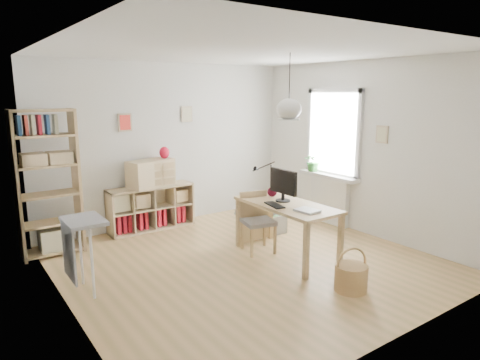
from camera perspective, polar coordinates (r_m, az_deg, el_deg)
ground at (r=5.79m, az=0.92°, el=-10.84°), size 4.50×4.50×0.00m
room_shell at (r=5.59m, az=6.53°, el=9.37°), size 4.50×4.50×4.50m
window_unit at (r=7.33m, az=12.38°, el=6.15°), size 0.07×1.16×1.46m
radiator at (r=7.49m, az=11.82°, el=-2.65°), size 0.10×0.80×0.80m
windowsill at (r=7.36m, az=11.70°, el=0.54°), size 0.22×1.20×0.06m
desk at (r=5.79m, az=6.23°, el=-4.03°), size 0.70×1.50×0.75m
cube_shelf at (r=7.20m, az=-12.02°, el=-4.07°), size 1.40×0.38×0.72m
tall_bookshelf at (r=6.32m, az=-24.39°, el=0.32°), size 0.80×0.38×2.00m
side_table at (r=5.04m, az=-20.76°, el=-6.98°), size 0.40×0.55×0.85m
chair at (r=6.05m, az=2.25°, el=-5.07°), size 0.50×0.50×0.84m
wicker_basket at (r=5.11m, az=14.59°, el=-12.35°), size 0.37×0.37×0.51m
storage_chest at (r=6.91m, az=3.11°, el=-5.32°), size 0.60×0.67×0.62m
monitor at (r=5.83m, az=5.78°, el=-0.48°), size 0.20×0.50×0.44m
keyboard at (r=5.65m, az=4.63°, el=-3.34°), size 0.20×0.38×0.02m
task_lamp at (r=6.21m, az=3.03°, el=0.77°), size 0.41×0.15×0.43m
yarn_ball at (r=6.12m, az=4.30°, el=-1.59°), size 0.14×0.14×0.14m
paper_tray at (r=5.41m, az=8.95°, el=-4.05°), size 0.25×0.30×0.03m
drawer_chest at (r=7.04m, az=-11.81°, el=0.90°), size 0.82×0.53×0.43m
red_vase at (r=7.09m, az=-10.06°, el=3.62°), size 0.16×0.16×0.20m
potted_plant at (r=7.55m, az=9.72°, el=2.49°), size 0.37×0.33×0.36m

